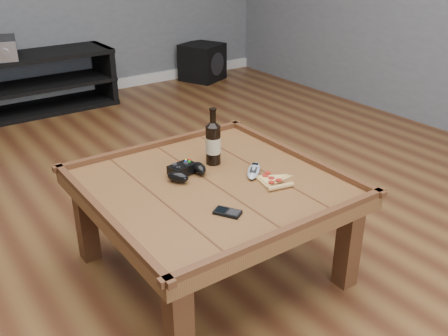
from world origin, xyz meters
TOP-DOWN VIEW (x-y plane):
  - ground at (0.00, 0.00)m, footprint 6.00×6.00m
  - baseboard at (0.00, 2.99)m, footprint 5.00×0.02m
  - coffee_table at (0.00, 0.00)m, footprint 1.03×1.03m
  - media_console at (0.00, 2.75)m, footprint 1.40×0.45m
  - beer_bottle at (0.12, 0.16)m, footprint 0.07×0.07m
  - game_controller at (-0.06, 0.11)m, footprint 0.20×0.15m
  - pizza_slice at (0.21, -0.15)m, footprint 0.17×0.23m
  - smartphone at (-0.10, -0.25)m, footprint 0.10×0.11m
  - remote_control at (0.20, -0.03)m, footprint 0.16×0.16m
  - subwoofer at (1.77, 2.80)m, footprint 0.49×0.49m

SIDE VIEW (x-z plane):
  - ground at x=0.00m, z-range 0.00..0.00m
  - baseboard at x=0.00m, z-range 0.00..0.10m
  - subwoofer at x=1.77m, z-range 0.00..0.37m
  - media_console at x=0.00m, z-range 0.00..0.50m
  - coffee_table at x=0.00m, z-range 0.15..0.63m
  - smartphone at x=-0.10m, z-range 0.45..0.46m
  - pizza_slice at x=0.21m, z-range 0.45..0.47m
  - remote_control at x=0.20m, z-range 0.45..0.48m
  - game_controller at x=-0.06m, z-range 0.45..0.50m
  - beer_bottle at x=0.12m, z-range 0.42..0.69m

